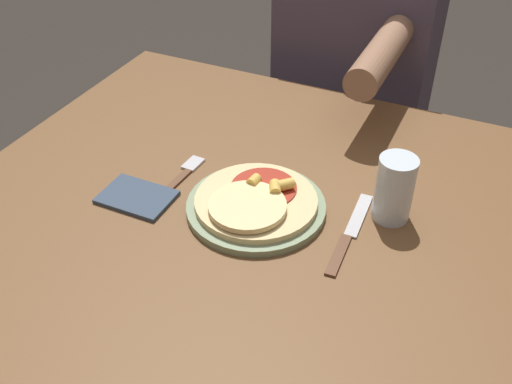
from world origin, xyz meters
TOP-DOWN VIEW (x-y plane):
  - dining_table at (0.00, 0.00)m, footprint 1.03×0.97m
  - plate at (0.03, 0.01)m, footprint 0.25×0.25m
  - pizza at (0.03, 0.00)m, footprint 0.22×0.22m
  - fork at (-0.14, 0.03)m, footprint 0.03×0.18m
  - knife at (0.20, 0.01)m, footprint 0.03×0.22m
  - drinking_glass at (0.25, 0.09)m, footprint 0.07×0.07m
  - napkin at (-0.18, -0.06)m, footprint 0.13×0.09m
  - person_diner at (0.01, 0.69)m, footprint 0.39×0.52m

SIDE VIEW (x-z plane):
  - dining_table at x=0.00m, z-range 0.27..1.05m
  - person_diner at x=0.01m, z-range 0.11..1.33m
  - fork at x=-0.14m, z-range 0.78..0.78m
  - knife at x=0.20m, z-range 0.78..0.78m
  - napkin at x=-0.18m, z-range 0.78..0.79m
  - plate at x=0.03m, z-range 0.78..0.79m
  - pizza at x=0.03m, z-range 0.78..0.82m
  - drinking_glass at x=0.25m, z-range 0.78..0.90m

